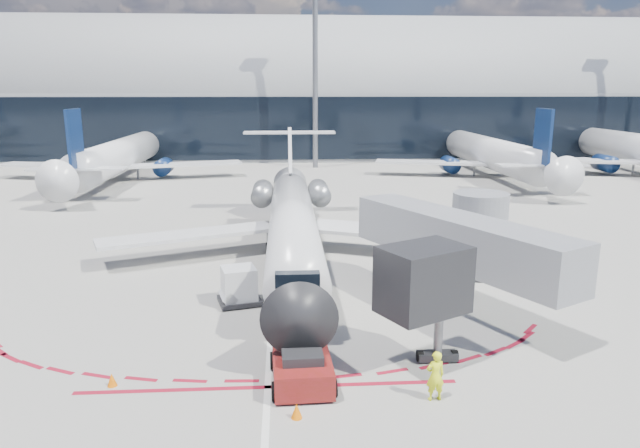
{
  "coord_description": "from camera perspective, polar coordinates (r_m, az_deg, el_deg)",
  "views": [
    {
      "loc": [
        0.73,
        -30.52,
        10.68
      ],
      "look_at": [
        2.78,
        2.25,
        2.85
      ],
      "focal_mm": 32.0,
      "sensor_mm": 36.0,
      "label": 1
    }
  ],
  "objects": [
    {
      "name": "apron_centerline",
      "position": [
        34.24,
        -4.65,
        -4.8
      ],
      "size": [
        0.25,
        40.0,
        0.01
      ],
      "primitive_type": "cube",
      "color": "silver",
      "rests_on": "ground"
    },
    {
      "name": "pushback_tug",
      "position": [
        21.79,
        -1.83,
        -14.1
      ],
      "size": [
        2.43,
        5.43,
        1.4
      ],
      "rotation": [
        0.0,
        0.0,
        0.04
      ],
      "color": "#62160E",
      "rests_on": "ground"
    },
    {
      "name": "bg_airliner_1",
      "position": [
        73.19,
        -19.5,
        8.61
      ],
      "size": [
        34.02,
        36.02,
        11.01
      ],
      "primitive_type": null,
      "color": "silver",
      "rests_on": "ground"
    },
    {
      "name": "light_mast_centre",
      "position": [
        78.66,
        -0.49,
        14.74
      ],
      "size": [
        0.7,
        0.7,
        25.0
      ],
      "primitive_type": "cylinder",
      "color": "slate",
      "rests_on": "ground"
    },
    {
      "name": "terminal_building",
      "position": [
        95.52,
        -4.11,
        12.09
      ],
      "size": [
        150.0,
        24.15,
        24.0
      ],
      "color": "gray",
      "rests_on": "ground"
    },
    {
      "name": "jet_bridge",
      "position": [
        29.96,
        14.16,
        -1.84
      ],
      "size": [
        10.03,
        15.2,
        4.9
      ],
      "color": "gray",
      "rests_on": "ground"
    },
    {
      "name": "bg_airliner_2",
      "position": [
        75.07,
        16.76,
        8.87
      ],
      "size": [
        33.76,
        35.75,
        10.92
      ],
      "primitive_type": null,
      "color": "silver",
      "rests_on": "ground"
    },
    {
      "name": "safety_cone_left",
      "position": [
        23.02,
        -20.09,
        -14.41
      ],
      "size": [
        0.36,
        0.36,
        0.5
      ],
      "primitive_type": "cone",
      "color": "orange",
      "rests_on": "ground"
    },
    {
      "name": "safety_cone_right",
      "position": [
        19.9,
        -2.35,
        -18.16
      ],
      "size": [
        0.38,
        0.38,
        0.53
      ],
      "primitive_type": "cone",
      "color": "orange",
      "rests_on": "ground"
    },
    {
      "name": "ground",
      "position": [
        32.34,
        -4.7,
        -5.91
      ],
      "size": [
        260.0,
        260.0,
        0.0
      ],
      "primitive_type": "plane",
      "color": "slate",
      "rests_on": "ground"
    },
    {
      "name": "apron_stop_bar",
      "position": [
        21.82,
        -5.25,
        -15.93
      ],
      "size": [
        14.0,
        0.25,
        0.01
      ],
      "primitive_type": "cube",
      "color": "maroon",
      "rests_on": "ground"
    },
    {
      "name": "regional_jet",
      "position": [
        36.29,
        -2.77,
        0.46
      ],
      "size": [
        24.79,
        30.56,
        7.65
      ],
      "color": "silver",
      "rests_on": "ground"
    },
    {
      "name": "uld_container",
      "position": [
        29.23,
        -8.1,
        -6.16
      ],
      "size": [
        2.42,
        2.2,
        1.93
      ],
      "rotation": [
        0.0,
        0.0,
        0.26
      ],
      "color": "black",
      "rests_on": "ground"
    },
    {
      "name": "ramp_worker",
      "position": [
        20.94,
        11.45,
        -14.65
      ],
      "size": [
        0.73,
        0.54,
        1.85
      ],
      "primitive_type": "imported",
      "rotation": [
        0.0,
        0.0,
        3.3
      ],
      "color": "#F0FF1A",
      "rests_on": "ground"
    }
  ]
}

